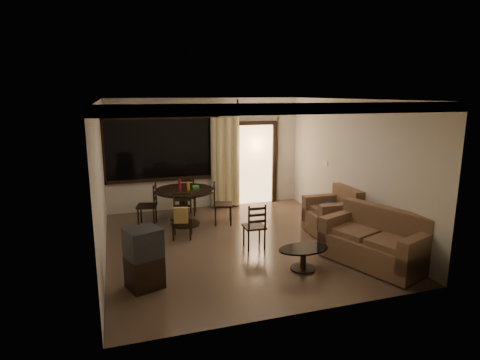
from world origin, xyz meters
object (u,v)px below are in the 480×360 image
object	(u,v)px
sofa	(376,243)
coffee_table	(303,255)
dining_chair_south	(182,223)
tv_cabinet	(144,258)
dining_chair_north	(188,203)
side_chair	(254,235)
dining_table	(185,197)
armchair	(334,215)
dining_chair_east	(222,212)
dining_chair_west	(148,213)

from	to	relation	value
sofa	coffee_table	distance (m)	1.33
dining_chair_south	coffee_table	xyz separation A→B (m)	(1.68, -2.12, -0.05)
tv_cabinet	coffee_table	size ratio (longest dim) A/B	1.08
coffee_table	dining_chair_south	bearing A→B (deg)	128.46
dining_chair_north	side_chair	size ratio (longest dim) A/B	1.06
dining_table	armchair	xyz separation A→B (m)	(2.90, -1.53, -0.25)
sofa	coffee_table	xyz separation A→B (m)	(-1.32, 0.14, -0.12)
sofa	side_chair	xyz separation A→B (m)	(-1.78, 1.29, -0.10)
dining_chair_east	dining_chair_north	size ratio (longest dim) A/B	1.00
dining_chair_east	coffee_table	bearing A→B (deg)	-152.24
dining_chair_east	tv_cabinet	xyz separation A→B (m)	(-1.93, -2.60, 0.19)
armchair	coffee_table	bearing A→B (deg)	-133.22
dining_chair_west	side_chair	bearing A→B (deg)	56.53
dining_chair_east	dining_chair_south	xyz separation A→B (m)	(-1.02, -0.63, 0.02)
dining_chair_west	coffee_table	bearing A→B (deg)	50.09
tv_cabinet	sofa	distance (m)	3.92
dining_table	coffee_table	bearing A→B (deg)	-63.48
dining_chair_south	tv_cabinet	distance (m)	2.18
dining_chair_west	sofa	distance (m)	4.89
tv_cabinet	armchair	world-z (taller)	armchair
dining_chair_south	dining_chair_east	bearing A→B (deg)	45.70
sofa	side_chair	size ratio (longest dim) A/B	2.18
dining_chair_east	armchair	xyz separation A→B (m)	(2.09, -1.32, 0.11)
dining_chair_east	armchair	distance (m)	2.47
dining_chair_south	dining_chair_north	xyz separation A→B (m)	(0.40, 1.59, -0.02)
dining_table	tv_cabinet	distance (m)	3.02
sofa	dining_chair_east	bearing A→B (deg)	103.79
armchair	side_chair	bearing A→B (deg)	-170.11
dining_chair_west	sofa	size ratio (longest dim) A/B	0.49
dining_chair_north	sofa	bearing A→B (deg)	138.24
dining_table	sofa	world-z (taller)	dining_table
dining_table	coffee_table	world-z (taller)	dining_table
dining_chair_south	sofa	distance (m)	3.76
dining_table	dining_chair_north	world-z (taller)	dining_table
tv_cabinet	armchair	distance (m)	4.21
dining_table	sofa	distance (m)	4.18
dining_chair_west	side_chair	size ratio (longest dim) A/B	1.06
tv_cabinet	armchair	xyz separation A→B (m)	(4.01, 1.28, -0.08)
tv_cabinet	dining_chair_west	bearing A→B (deg)	63.82
dining_chair_west	dining_chair_north	size ratio (longest dim) A/B	1.00
sofa	coffee_table	bearing A→B (deg)	153.31
dining_chair_south	coffee_table	size ratio (longest dim) A/B	1.09
dining_chair_east	side_chair	size ratio (longest dim) A/B	1.06
tv_cabinet	armchair	bearing A→B (deg)	-2.75
dining_table	dining_chair_south	world-z (taller)	dining_table
dining_chair_west	tv_cabinet	bearing A→B (deg)	8.39
dining_table	dining_chair_south	xyz separation A→B (m)	(-0.21, -0.83, -0.34)
sofa	armchair	bearing A→B (deg)	65.55
dining_chair_east	dining_chair_north	xyz separation A→B (m)	(-0.62, 0.97, 0.00)
dining_chair_west	coffee_table	distance (m)	3.90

